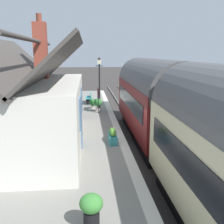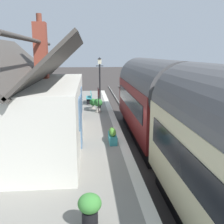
% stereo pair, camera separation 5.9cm
% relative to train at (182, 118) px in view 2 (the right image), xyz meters
% --- Properties ---
extents(ground_plane, '(160.00, 160.00, 0.00)m').
position_rel_train_xyz_m(ground_plane, '(1.42, 0.90, -2.22)').
color(ground_plane, '#383330').
extents(platform, '(32.00, 5.41, 0.84)m').
position_rel_train_xyz_m(platform, '(1.42, 4.60, -1.79)').
color(platform, gray).
rests_on(platform, ground).
extents(platform_edge_coping, '(32.00, 0.36, 0.02)m').
position_rel_train_xyz_m(platform_edge_coping, '(1.42, 2.08, -1.37)').
color(platform_edge_coping, beige).
rests_on(platform_edge_coping, platform).
extents(rail_near, '(52.00, 0.08, 0.14)m').
position_rel_train_xyz_m(rail_near, '(1.42, -0.72, -2.15)').
color(rail_near, gray).
rests_on(rail_near, ground).
extents(rail_far, '(52.00, 0.08, 0.14)m').
position_rel_train_xyz_m(rail_far, '(1.42, 0.72, -2.15)').
color(rail_far, gray).
rests_on(rail_far, ground).
extents(train, '(17.73, 2.73, 4.32)m').
position_rel_train_xyz_m(train, '(0.00, 0.00, 0.00)').
color(train, black).
rests_on(train, ground).
extents(station_building, '(8.24, 3.73, 5.44)m').
position_rel_train_xyz_m(station_building, '(1.44, 5.58, 0.10)').
color(station_building, silver).
rests_on(station_building, platform).
extents(bench_by_lamp, '(1.40, 0.43, 0.88)m').
position_rel_train_xyz_m(bench_by_lamp, '(10.61, 3.43, -0.90)').
color(bench_by_lamp, teal).
rests_on(bench_by_lamp, platform).
extents(planter_edge_near, '(0.58, 0.58, 0.87)m').
position_rel_train_xyz_m(planter_edge_near, '(7.53, 2.90, -0.89)').
color(planter_edge_near, gray).
rests_on(planter_edge_near, platform).
extents(planter_bench_right, '(0.39, 0.39, 0.71)m').
position_rel_train_xyz_m(planter_bench_right, '(8.68, 6.69, -1.02)').
color(planter_bench_right, gray).
rests_on(planter_bench_right, platform).
extents(planter_by_door, '(0.47, 0.47, 0.71)m').
position_rel_train_xyz_m(planter_by_door, '(8.54, 3.21, -0.99)').
color(planter_by_door, gray).
rests_on(planter_by_door, platform).
extents(planter_corner_building, '(1.08, 0.32, 0.60)m').
position_rel_train_xyz_m(planter_corner_building, '(1.45, 2.51, -1.09)').
color(planter_corner_building, teal).
rests_on(planter_corner_building, platform).
extents(planter_bench_left, '(0.52, 0.52, 0.80)m').
position_rel_train_xyz_m(planter_bench_left, '(-4.17, 3.52, -0.91)').
color(planter_bench_left, black).
rests_on(planter_bench_left, platform).
extents(lamp_post_platform, '(0.32, 0.50, 3.50)m').
position_rel_train_xyz_m(lamp_post_platform, '(8.76, 2.72, 1.08)').
color(lamp_post_platform, black).
rests_on(lamp_post_platform, platform).
extents(station_sign_board, '(0.96, 0.06, 1.57)m').
position_rel_train_xyz_m(station_sign_board, '(7.41, 2.88, -0.19)').
color(station_sign_board, black).
rests_on(station_sign_board, platform).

